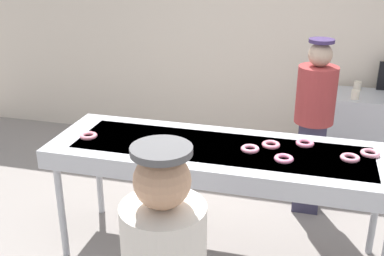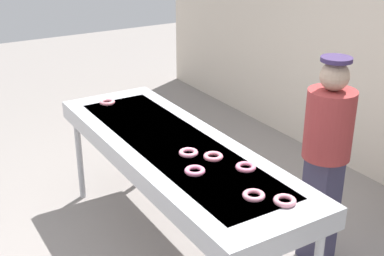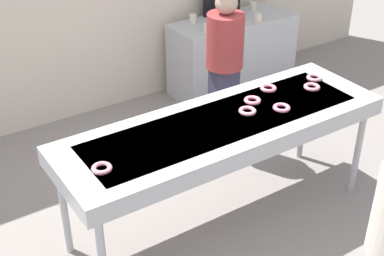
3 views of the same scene
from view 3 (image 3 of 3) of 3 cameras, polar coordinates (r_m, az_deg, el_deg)
name	(u,v)px [view 3 (image 3 of 3)]	position (r m, az deg, el deg)	size (l,w,h in m)	color
ground_plane	(220,219)	(4.63, 2.96, -9.43)	(16.00, 16.00, 0.00)	gray
fryer_conveyor	(223,129)	(4.12, 3.28, -0.12)	(2.59, 0.83, 0.95)	#B7BABF
strawberry_donut_0	(252,100)	(4.35, 6.32, 2.88)	(0.14, 0.14, 0.03)	pink
strawberry_donut_1	(247,111)	(4.19, 5.80, 1.78)	(0.14, 0.14, 0.03)	pink
strawberry_donut_2	(314,78)	(4.80, 12.65, 5.14)	(0.14, 0.14, 0.03)	pink
strawberry_donut_3	(312,87)	(4.64, 12.40, 4.20)	(0.14, 0.14, 0.03)	pink
strawberry_donut_4	(102,168)	(3.57, -9.40, -4.16)	(0.14, 0.14, 0.03)	pink
strawberry_donut_5	(282,108)	(4.27, 9.33, 2.10)	(0.14, 0.14, 0.03)	pink
strawberry_donut_6	(268,88)	(4.55, 7.98, 4.13)	(0.14, 0.14, 0.03)	pink
worker_baker	(224,63)	(5.08, 3.41, 6.79)	(0.34, 0.34, 1.63)	#34324B
prep_counter	(233,54)	(6.52, 4.25, 7.68)	(1.49, 0.58, 0.86)	#B7BABF
paper_cup_0	(207,28)	(5.94, 1.58, 10.37)	(0.08, 0.08, 0.09)	beige
paper_cup_1	(258,18)	(6.29, 6.94, 11.36)	(0.08, 0.08, 0.09)	beige
paper_cup_2	(253,6)	(6.66, 6.42, 12.51)	(0.08, 0.08, 0.09)	beige
paper_cup_3	(193,19)	(6.22, 0.10, 11.36)	(0.08, 0.08, 0.09)	beige
paper_cup_4	(226,15)	(6.36, 3.52, 11.74)	(0.08, 0.08, 0.09)	beige
menu_display	(222,0)	(6.49, 3.16, 13.17)	(0.50, 0.04, 0.31)	black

